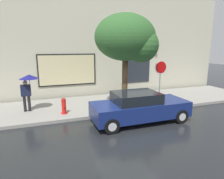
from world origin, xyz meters
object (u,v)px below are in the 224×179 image
Objects in this scene: parked_car at (139,107)px; pedestrian_with_umbrella at (28,82)px; fire_hydrant at (64,106)px; street_tree at (129,39)px; stop_sign at (160,74)px.

pedestrian_with_umbrella reaches higher than parked_car.
pedestrian_with_umbrella is (-1.60, 1.01, 1.11)m from fire_hydrant.
street_tree reaches higher than fire_hydrant.
parked_car is 3.07m from stop_sign.
stop_sign reaches higher than fire_hydrant.
stop_sign is (5.40, -0.13, 1.38)m from fire_hydrant.
stop_sign is (7.00, -1.14, 0.27)m from pedestrian_with_umbrella.
street_tree is at bearing -13.80° from pedestrian_with_umbrella.
parked_car is at bearing -31.03° from pedestrian_with_umbrella.
street_tree reaches higher than pedestrian_with_umbrella.
stop_sign is at bearing -9.26° from pedestrian_with_umbrella.
fire_hydrant is 0.32× the size of stop_sign.
street_tree reaches higher than parked_car.
stop_sign reaches higher than parked_car.
pedestrian_with_umbrella is at bearing 170.74° from stop_sign.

